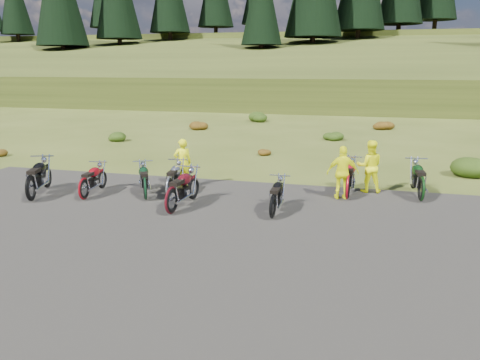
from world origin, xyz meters
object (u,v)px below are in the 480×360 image
(motorcycle_3, at_px, (170,200))
(motorcycle_7, at_px, (420,202))
(person_middle, at_px, (183,164))
(motorcycle_0, at_px, (32,202))

(motorcycle_3, height_order, motorcycle_7, motorcycle_7)
(motorcycle_7, height_order, person_middle, person_middle)
(motorcycle_0, height_order, person_middle, person_middle)
(motorcycle_3, distance_m, motorcycle_7, 7.78)
(motorcycle_3, relative_size, person_middle, 1.24)
(person_middle, bearing_deg, motorcycle_3, 68.03)
(motorcycle_3, bearing_deg, motorcycle_7, -84.58)
(motorcycle_0, height_order, motorcycle_7, motorcycle_0)
(motorcycle_0, height_order, motorcycle_3, motorcycle_0)
(motorcycle_3, xyz_separation_m, motorcycle_7, (7.59, 1.71, 0.00))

